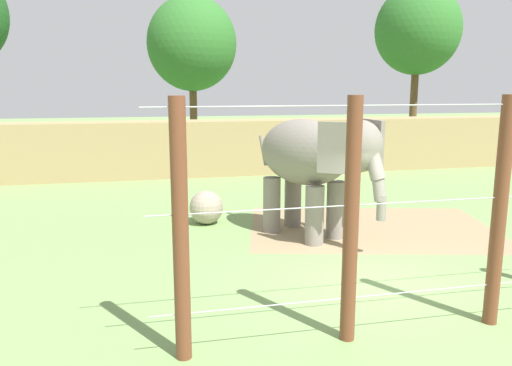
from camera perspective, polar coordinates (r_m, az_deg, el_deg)
The scene contains 8 objects.
ground_plane at distance 10.96m, azimuth 12.59°, elevation -10.59°, with size 120.00×120.00×0.00m, color #759956.
dirt_patch at distance 14.82m, azimuth 12.81°, elevation -4.92°, with size 6.79×4.73×0.01m, color #937F5B.
embankment_wall at distance 23.33m, azimuth -1.50°, elevation 4.11°, with size 36.00×1.80×2.46m, color tan.
elephant at distance 13.19m, azimuth 6.49°, elevation 2.74°, with size 3.02×3.91×3.19m.
enrichment_ball at distance 14.82m, azimuth -5.64°, elevation -2.75°, with size 0.98×0.98×0.98m, color gray.
cable_fence at distance 8.47m, azimuth 19.20°, elevation -3.67°, with size 9.01×0.24×3.84m.
tree_far_left at distance 32.45m, azimuth 17.79°, elevation 16.09°, with size 4.98×4.98×9.87m.
tree_behind_wall at distance 30.42m, azimuth -7.24°, elevation 15.30°, with size 5.14×5.14×9.10m.
Camera 1 is at (-4.47, -9.20, 3.95)m, focal length 35.43 mm.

